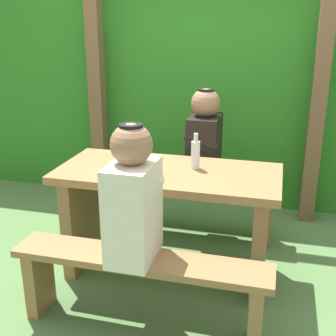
{
  "coord_description": "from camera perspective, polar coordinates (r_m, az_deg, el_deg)",
  "views": [
    {
      "loc": [
        0.65,
        -2.48,
        1.63
      ],
      "look_at": [
        0.0,
        0.0,
        0.74
      ],
      "focal_mm": 46.17,
      "sensor_mm": 36.0,
      "label": 1
    }
  ],
  "objects": [
    {
      "name": "person_black_coat",
      "position": [
        3.22,
        4.81,
        3.57
      ],
      "size": [
        0.25,
        0.35,
        0.72
      ],
      "color": "black",
      "rests_on": "bench_far"
    },
    {
      "name": "picnic_table",
      "position": [
        2.8,
        -0.0,
        -4.77
      ],
      "size": [
        1.4,
        0.64,
        0.73
      ],
      "color": "olive",
      "rests_on": "ground_plane"
    },
    {
      "name": "bench_far",
      "position": [
        3.4,
        2.51,
        -3.7
      ],
      "size": [
        1.4,
        0.24,
        0.44
      ],
      "color": "olive",
      "rests_on": "ground_plane"
    },
    {
      "name": "ground_plane",
      "position": [
        3.04,
        -0.0,
        -13.39
      ],
      "size": [
        12.0,
        12.0,
        0.0
      ],
      "primitive_type": "plane",
      "color": "#517741"
    },
    {
      "name": "bench_near",
      "position": [
        2.4,
        -3.66,
        -14.21
      ],
      "size": [
        1.4,
        0.24,
        0.44
      ],
      "color": "olive",
      "rests_on": "ground_plane"
    },
    {
      "name": "hedge_backdrop",
      "position": [
        4.34,
        6.0,
        10.01
      ],
      "size": [
        6.4,
        1.01,
        1.91
      ],
      "primitive_type": "cube",
      "color": "#2B7820",
      "rests_on": "ground_plane"
    },
    {
      "name": "bottle_left",
      "position": [
        2.7,
        -3.43,
        1.46
      ],
      "size": [
        0.06,
        0.06,
        0.21
      ],
      "color": "silver",
      "rests_on": "picnic_table"
    },
    {
      "name": "person_white_shirt",
      "position": [
        2.19,
        -4.63,
        -4.01
      ],
      "size": [
        0.25,
        0.35,
        0.72
      ],
      "color": "silver",
      "rests_on": "bench_near"
    },
    {
      "name": "cell_phone",
      "position": [
        2.92,
        -3.41,
        1.17
      ],
      "size": [
        0.12,
        0.16,
        0.01
      ],
      "primitive_type": "cube",
      "rotation": [
        0.0,
        0.0,
        0.36
      ],
      "color": "silver",
      "rests_on": "picnic_table"
    },
    {
      "name": "bottle_right",
      "position": [
        2.72,
        3.65,
        1.86
      ],
      "size": [
        0.06,
        0.06,
        0.23
      ],
      "color": "silver",
      "rests_on": "picnic_table"
    },
    {
      "name": "pergola_post_left",
      "position": [
        3.96,
        -9.33,
        9.58
      ],
      "size": [
        0.12,
        0.12,
        1.99
      ],
      "primitive_type": "cube",
      "color": "brown",
      "rests_on": "ground_plane"
    },
    {
      "name": "pergola_post_right",
      "position": [
        3.63,
        19.21,
        7.94
      ],
      "size": [
        0.12,
        0.12,
        1.99
      ],
      "primitive_type": "cube",
      "color": "brown",
      "rests_on": "ground_plane"
    },
    {
      "name": "drinking_glass",
      "position": [
        2.66,
        -4.76,
        0.29
      ],
      "size": [
        0.08,
        0.08,
        0.09
      ],
      "primitive_type": "cylinder",
      "color": "silver",
      "rests_on": "picnic_table"
    }
  ]
}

